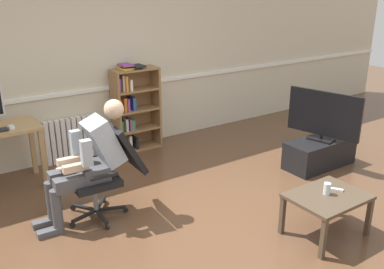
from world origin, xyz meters
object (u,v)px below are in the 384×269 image
at_px(coffee_table, 327,200).
at_px(drinking_glass, 327,189).
at_px(radiator, 72,139).
at_px(office_chair, 108,167).
at_px(tv_screen, 324,115).
at_px(spare_remote, 335,189).
at_px(computer_mouse, 11,127).
at_px(person_seated, 89,159).
at_px(tv_stand, 319,153).
at_px(bookshelf, 133,109).

xyz_separation_m(coffee_table, drinking_glass, (0.00, 0.02, 0.11)).
bearing_deg(radiator, office_chair, -95.56).
relative_size(office_chair, tv_screen, 1.00).
xyz_separation_m(drinking_glass, spare_remote, (0.13, 0.01, -0.05)).
bearing_deg(drinking_glass, computer_mouse, 129.95).
relative_size(computer_mouse, radiator, 0.14).
height_order(computer_mouse, radiator, computer_mouse).
xyz_separation_m(person_seated, tv_screen, (2.98, -0.44, 0.05)).
distance_m(person_seated, tv_stand, 3.04).
xyz_separation_m(radiator, office_chair, (-0.16, -1.61, 0.22)).
xyz_separation_m(computer_mouse, office_chair, (0.67, -1.10, -0.25)).
xyz_separation_m(tv_screen, coffee_table, (-1.25, -1.12, -0.34)).
bearing_deg(person_seated, bookshelf, 142.63).
distance_m(office_chair, drinking_glass, 2.17).
distance_m(radiator, spare_remote, 3.48).
distance_m(tv_screen, drinking_glass, 1.68).
relative_size(computer_mouse, office_chair, 0.11).
relative_size(tv_stand, coffee_table, 1.36).
height_order(radiator, drinking_glass, radiator).
bearing_deg(coffee_table, radiator, 113.46).
height_order(drinking_glass, spare_remote, drinking_glass).
bearing_deg(office_chair, computer_mouse, -146.41).
bearing_deg(office_chair, spare_remote, 49.58).
xyz_separation_m(tv_stand, spare_remote, (-1.12, -1.09, 0.25)).
distance_m(bookshelf, tv_stand, 2.64).
height_order(person_seated, coffee_table, person_seated).
bearing_deg(computer_mouse, bookshelf, 13.47).
distance_m(tv_stand, tv_screen, 0.52).
distance_m(tv_stand, coffee_table, 1.69).
bearing_deg(computer_mouse, drinking_glass, -50.05).
bearing_deg(computer_mouse, person_seated, -66.27).
distance_m(office_chair, spare_remote, 2.26).
bearing_deg(tv_screen, coffee_table, 117.19).
relative_size(bookshelf, tv_stand, 1.29).
bearing_deg(office_chair, tv_screen, 83.25).
bearing_deg(drinking_glass, coffee_table, -97.66).
height_order(person_seated, drinking_glass, person_seated).
xyz_separation_m(computer_mouse, tv_screen, (3.46, -1.53, -0.07)).
bearing_deg(tv_stand, tv_screen, 14.59).
relative_size(computer_mouse, spare_remote, 0.67).
bearing_deg(bookshelf, tv_screen, -48.14).
xyz_separation_m(office_chair, tv_stand, (2.78, -0.43, -0.34)).
bearing_deg(tv_stand, office_chair, 171.14).
height_order(computer_mouse, office_chair, office_chair).
xyz_separation_m(radiator, tv_stand, (2.63, -2.04, -0.12)).
height_order(person_seated, tv_stand, person_seated).
relative_size(bookshelf, drinking_glass, 11.13).
xyz_separation_m(bookshelf, tv_stand, (1.74, -1.94, -0.42)).
distance_m(person_seated, drinking_glass, 2.32).
xyz_separation_m(computer_mouse, radiator, (0.83, 0.51, -0.47)).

